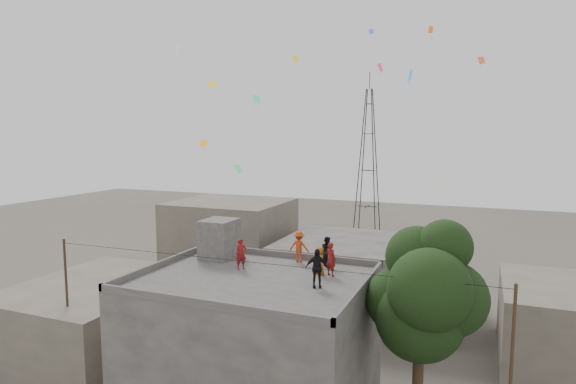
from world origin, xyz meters
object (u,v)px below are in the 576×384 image
object	(u,v)px
stair_head_box	(219,239)
tree	(425,295)
person_dark_adult	(317,268)
person_red_adult	(331,259)
transmission_tower	(368,163)

from	to	relation	value
stair_head_box	tree	world-z (taller)	tree
tree	person_dark_adult	xyz separation A→B (m)	(-4.32, -0.73, 0.82)
stair_head_box	tree	distance (m)	10.80
stair_head_box	person_dark_adult	xyz separation A→B (m)	(6.25, -2.74, -0.18)
tree	stair_head_box	bearing A→B (deg)	169.26
person_red_adult	person_dark_adult	xyz separation A→B (m)	(-0.05, -1.84, 0.05)
tree	transmission_tower	size ratio (longest dim) A/B	0.45
person_red_adult	stair_head_box	bearing A→B (deg)	18.14
tree	transmission_tower	world-z (taller)	transmission_tower
stair_head_box	person_red_adult	distance (m)	6.36
stair_head_box	transmission_tower	world-z (taller)	transmission_tower
person_dark_adult	transmission_tower	bearing A→B (deg)	77.80
tree	transmission_tower	distance (m)	41.12
transmission_tower	person_red_adult	bearing A→B (deg)	-79.51
transmission_tower	person_red_adult	xyz separation A→B (m)	(7.09, -38.30, -2.20)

